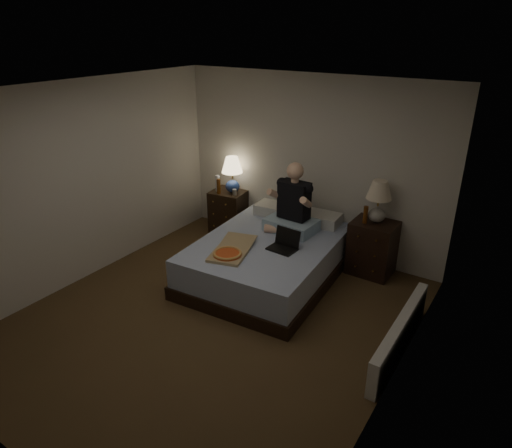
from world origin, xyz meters
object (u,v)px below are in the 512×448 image
Objects in this scene: nightstand_left at (229,211)px; beer_bottle_right at (365,215)px; pizza_box at (227,254)px; beer_bottle_left at (219,186)px; bed at (267,259)px; person at (292,198)px; lamp_left at (232,175)px; radiator at (400,335)px; soda_can at (234,192)px; laptop at (282,241)px; lamp_right at (378,202)px; nightstand_right at (373,247)px; water_bottle at (218,183)px.

beer_bottle_right is at bearing -9.93° from nightstand_left.
beer_bottle_left is at bearing 114.91° from pizza_box.
bed is 0.86m from person.
lamp_left is 3.52m from radiator.
nightstand_left is 6.80× the size of soda_can.
soda_can is at bearing -36.48° from nightstand_left.
person is at bearing -11.49° from beer_bottle_left.
radiator is (3.19, -1.44, -0.14)m from nightstand_left.
soda_can is 0.43× the size of beer_bottle_right.
person is 0.69m from laptop.
beer_bottle_right is at bearing -0.34° from soda_can.
person is (0.09, 0.45, 0.73)m from bed.
lamp_right is 1.35m from laptop.
pizza_box is at bearing -126.03° from laptop.
beer_bottle_right reaches higher than radiator.
nightstand_left is at bearing 180.00° from lamp_left.
nightstand_left is 0.94× the size of nightstand_right.
lamp_right is at bearing 46.42° from beer_bottle_right.
person is 0.58× the size of radiator.
nightstand_right is 1.30× the size of lamp_right.
nightstand_left reaches higher than pizza_box.
beer_bottle_left is at bearing -165.76° from soda_can.
lamp_left is 2.19m from beer_bottle_right.
lamp_left is 0.60× the size of person.
nightstand_left is at bearing 110.16° from pizza_box.
lamp_left is 5.60× the size of soda_can.
pizza_box is at bearing -108.52° from bed.
bed is 8.48× the size of water_bottle.
soda_can is at bearing -43.32° from lamp_left.
pizza_box is at bearing -57.13° from soda_can.
bed is 1.67m from lamp_left.
person is (1.53, -0.39, 0.19)m from water_bottle.
lamp_left reaches higher than bed.
lamp_left reaches higher than beer_bottle_left.
beer_bottle_right is 1.74m from radiator.
nightstand_right is 1.65m from radiator.
nightstand_left reaches higher than bed.
laptop is at bearing -127.53° from beer_bottle_right.
beer_bottle_left is 1.48m from person.
lamp_right is at bearing -0.11° from lamp_left.
nightstand_left is 1.90m from laptop.
person is 2.21m from radiator.
laptop is at bearing -28.90° from water_bottle.
nightstand_right is 1.32m from laptop.
pizza_box is 0.47× the size of radiator.
pizza_box is (0.93, -1.44, -0.16)m from soda_can.
lamp_left is at bearing 138.99° from bed.
person is at bearing 60.96° from pizza_box.
person is at bearing 74.28° from bed.
laptop is at bearing -34.54° from lamp_left.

